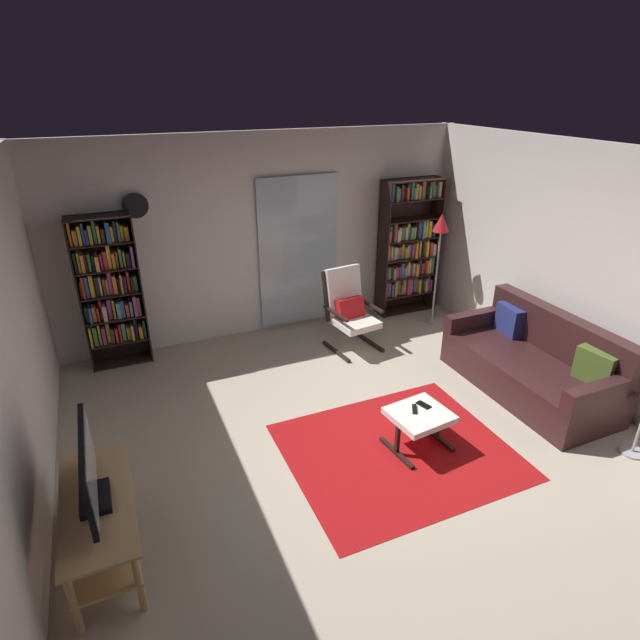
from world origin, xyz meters
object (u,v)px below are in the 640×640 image
at_px(bookshelf_near_sofa, 408,247).
at_px(leather_sofa, 534,365).
at_px(ottoman, 419,418).
at_px(tv_remote, 414,409).
at_px(tv_stand, 100,518).
at_px(cell_phone, 424,405).
at_px(wall_clock, 135,205).
at_px(bookshelf_near_tv, 109,288).
at_px(lounge_armchair, 349,307).
at_px(floor_lamp_by_shelf, 440,234).
at_px(television, 89,473).

distance_m(bookshelf_near_sofa, leather_sofa, 2.55).
relative_size(ottoman, tv_remote, 3.96).
relative_size(tv_stand, leather_sofa, 0.62).
xyz_separation_m(tv_remote, cell_phone, (0.12, 0.03, -0.00)).
height_order(leather_sofa, tv_remote, leather_sofa).
xyz_separation_m(leather_sofa, wall_clock, (-3.69, 2.61, 1.54)).
height_order(bookshelf_near_tv, lounge_armchair, bookshelf_near_tv).
xyz_separation_m(ottoman, wall_clock, (-1.99, 2.96, 1.53)).
bearing_deg(bookshelf_near_sofa, tv_remote, -120.59).
distance_m(lounge_armchair, floor_lamp_by_shelf, 1.61).
relative_size(tv_stand, ottoman, 2.09).
bearing_deg(cell_phone, wall_clock, 109.03).
xyz_separation_m(tv_stand, lounge_armchair, (3.06, 2.23, 0.20)).
relative_size(television, wall_clock, 2.98).
relative_size(tv_stand, bookshelf_near_sofa, 0.62).
xyz_separation_m(bookshelf_near_tv, cell_phone, (2.51, -2.74, -0.58)).
height_order(tv_stand, leather_sofa, leather_sofa).
bearing_deg(television, bookshelf_near_sofa, 34.21).
relative_size(television, lounge_armchair, 0.85).
bearing_deg(bookshelf_near_tv, cell_phone, -47.55).
distance_m(bookshelf_near_tv, wall_clock, 0.99).
bearing_deg(cell_phone, television, 167.76).
height_order(ottoman, floor_lamp_by_shelf, floor_lamp_by_shelf).
xyz_separation_m(tv_stand, bookshelf_near_sofa, (4.34, 2.92, 0.64)).
xyz_separation_m(ottoman, tv_remote, (-0.02, 0.05, 0.08)).
height_order(television, tv_remote, television).
distance_m(television, ottoman, 2.78).
distance_m(tv_remote, wall_clock, 3.80).
distance_m(bookshelf_near_tv, ottoman, 3.77).
bearing_deg(bookshelf_near_tv, ottoman, -49.46).
relative_size(ottoman, cell_phone, 4.07).
relative_size(lounge_armchair, ottoman, 1.79).
bearing_deg(tv_stand, floor_lamp_by_shelf, 28.23).
height_order(lounge_armchair, tv_remote, lounge_armchair).
bearing_deg(lounge_armchair, tv_stand, -143.93).
height_order(television, bookshelf_near_sofa, bookshelf_near_sofa).
bearing_deg(floor_lamp_by_shelf, bookshelf_near_sofa, 105.36).
xyz_separation_m(tv_stand, floor_lamp_by_shelf, (4.48, 2.41, 0.95)).
bearing_deg(bookshelf_near_sofa, television, -145.79).
bearing_deg(bookshelf_near_sofa, floor_lamp_by_shelf, -74.64).
bearing_deg(lounge_armchair, ottoman, -98.77).
distance_m(bookshelf_near_tv, floor_lamp_by_shelf, 4.20).
height_order(cell_phone, floor_lamp_by_shelf, floor_lamp_by_shelf).
bearing_deg(ottoman, leather_sofa, 11.43).
relative_size(bookshelf_near_tv, leather_sofa, 0.95).
bearing_deg(bookshelf_near_sofa, tv_stand, -146.00).
height_order(bookshelf_near_sofa, wall_clock, wall_clock).
relative_size(television, tv_remote, 6.00).
relative_size(bookshelf_near_tv, ottoman, 3.18).
distance_m(lounge_armchair, ottoman, 2.14).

